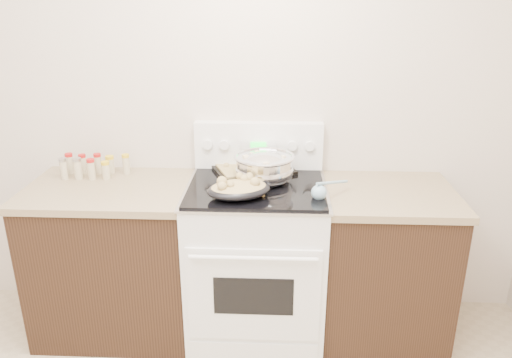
{
  "coord_description": "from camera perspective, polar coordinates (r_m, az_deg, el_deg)",
  "views": [
    {
      "loc": [
        0.46,
        -1.13,
        1.95
      ],
      "look_at": [
        0.35,
        1.37,
        1.0
      ],
      "focal_mm": 35.0,
      "sensor_mm": 36.0,
      "label": 1
    }
  ],
  "objects": [
    {
      "name": "room_shell",
      "position": [
        1.25,
        -19.52,
        8.2
      ],
      "size": [
        4.1,
        3.6,
        2.75
      ],
      "color": "beige",
      "rests_on": "ground"
    },
    {
      "name": "counter_left",
      "position": [
        3.11,
        -15.6,
        -8.67
      ],
      "size": [
        0.93,
        0.67,
        0.92
      ],
      "color": "black",
      "rests_on": "ground"
    },
    {
      "name": "counter_right",
      "position": [
        3.02,
        14.2,
        -9.4
      ],
      "size": [
        0.73,
        0.67,
        0.92
      ],
      "color": "black",
      "rests_on": "ground"
    },
    {
      "name": "kitchen_range",
      "position": [
        2.94,
        0.05,
        -8.94
      ],
      "size": [
        0.78,
        0.73,
        1.22
      ],
      "color": "white",
      "rests_on": "ground"
    },
    {
      "name": "mixing_bowl",
      "position": [
        2.78,
        0.95,
        1.24
      ],
      "size": [
        0.4,
        0.4,
        0.2
      ],
      "color": "silver",
      "rests_on": "kitchen_range"
    },
    {
      "name": "roasting_pan",
      "position": [
        2.57,
        -1.99,
        -1.08
      ],
      "size": [
        0.39,
        0.33,
        0.11
      ],
      "color": "black",
      "rests_on": "kitchen_range"
    },
    {
      "name": "baking_sheet",
      "position": [
        2.96,
        -0.27,
        1.27
      ],
      "size": [
        0.53,
        0.46,
        0.06
      ],
      "color": "black",
      "rests_on": "kitchen_range"
    },
    {
      "name": "wooden_spoon",
      "position": [
        2.63,
        -2.3,
        -1.44
      ],
      "size": [
        0.21,
        0.2,
        0.04
      ],
      "color": "tan",
      "rests_on": "kitchen_range"
    },
    {
      "name": "blue_ladle",
      "position": [
        2.6,
        7.38,
        -1.41
      ],
      "size": [
        0.21,
        0.22,
        0.1
      ],
      "color": "#83ACC3",
      "rests_on": "kitchen_range"
    },
    {
      "name": "spice_jars",
      "position": [
        3.09,
        -18.27,
        1.4
      ],
      "size": [
        0.39,
        0.15,
        0.13
      ],
      "color": "#BFB28C",
      "rests_on": "counter_left"
    }
  ]
}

